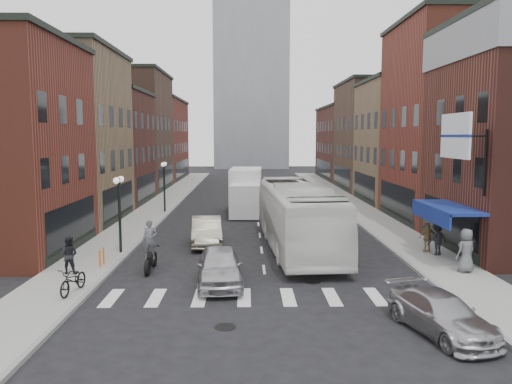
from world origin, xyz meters
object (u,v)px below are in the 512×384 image
at_px(sedan_left_far, 207,231).
at_px(ped_right_c, 466,250).
at_px(bike_rack, 102,257).
at_px(parked_bicycle, 73,280).
at_px(transit_bus, 297,216).
at_px(curb_car, 441,314).
at_px(streetlamp_far, 164,177).
at_px(motorcycle_rider, 150,247).
at_px(ped_right_a, 437,239).
at_px(billboard_sign, 457,137).
at_px(streetlamp_near, 119,200).
at_px(ped_right_b, 427,237).
at_px(box_truck, 246,192).
at_px(ped_left_solo, 69,255).
at_px(sedan_left_near, 220,266).

bearing_deg(sedan_left_far, ped_right_c, -33.46).
height_order(bike_rack, parked_bicycle, parked_bicycle).
relative_size(transit_bus, curb_car, 3.03).
bearing_deg(curb_car, streetlamp_far, 102.17).
xyz_separation_m(motorcycle_rider, ped_right_c, (14.18, -0.92, 0.01)).
bearing_deg(ped_right_a, billboard_sign, 66.53).
distance_m(streetlamp_near, ped_right_a, 16.45).
distance_m(bike_rack, ped_right_b, 16.45).
relative_size(streetlamp_far, box_truck, 0.50).
height_order(billboard_sign, sedan_left_far, billboard_sign).
bearing_deg(ped_right_c, streetlamp_near, -38.83).
xyz_separation_m(box_truck, motorcycle_rider, (-4.35, -17.30, -0.62)).
height_order(bike_rack, ped_right_b, ped_right_b).
distance_m(bike_rack, ped_right_a, 16.62).
distance_m(curb_car, ped_right_b, 10.96).
relative_size(curb_car, parked_bicycle, 2.21).
bearing_deg(motorcycle_rider, transit_bus, 25.64).
relative_size(bike_rack, ped_right_c, 0.41).
bearing_deg(sedan_left_far, box_truck, 74.12).
xyz_separation_m(sedan_left_far, ped_left_solo, (-5.54, -6.42, 0.21)).
height_order(bike_rack, ped_right_c, ped_right_c).
xyz_separation_m(sedan_left_near, ped_left_solo, (-6.71, 1.27, 0.21)).
bearing_deg(bike_rack, box_truck, 68.22).
distance_m(sedan_left_far, ped_left_solo, 8.48).
bearing_deg(bike_rack, ped_right_a, 6.30).
xyz_separation_m(box_truck, ped_left_solo, (-7.77, -18.14, -0.76)).
bearing_deg(ped_left_solo, billboard_sign, -176.73).
relative_size(transit_bus, sedan_left_far, 2.77).
height_order(billboard_sign, bike_rack, billboard_sign).
bearing_deg(billboard_sign, box_truck, 118.26).
height_order(streetlamp_near, ped_left_solo, streetlamp_near).
bearing_deg(curb_car, transit_bus, 90.63).
xyz_separation_m(streetlamp_near, box_truck, (6.52, 14.11, -1.17)).
bearing_deg(ped_left_solo, box_truck, -111.67).
height_order(sedan_left_near, curb_car, sedan_left_near).
bearing_deg(ped_right_c, bike_rack, -29.59).
height_order(billboard_sign, sedan_left_near, billboard_sign).
distance_m(billboard_sign, sedan_left_far, 14.14).
distance_m(box_truck, ped_right_c, 20.72).
height_order(box_truck, ped_right_b, box_truck).
distance_m(box_truck, curb_car, 25.53).
distance_m(billboard_sign, bike_rack, 17.14).
height_order(transit_bus, ped_right_a, transit_bus).
relative_size(streetlamp_far, motorcycle_rider, 1.71).
relative_size(streetlamp_near, ped_right_b, 2.64).
height_order(parked_bicycle, ped_left_solo, ped_left_solo).
bearing_deg(ped_right_a, streetlamp_near, -19.44).
height_order(ped_left_solo, ped_right_a, ped_right_a).
bearing_deg(transit_bus, parked_bicycle, -143.15).
distance_m(bike_rack, ped_right_c, 16.63).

